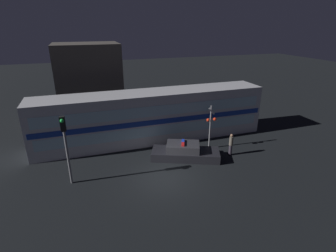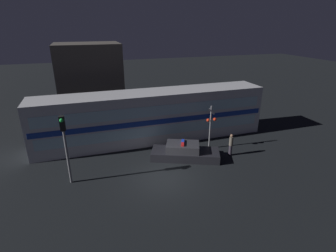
# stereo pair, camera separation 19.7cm
# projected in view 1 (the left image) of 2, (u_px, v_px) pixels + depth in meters

# --- Properties ---
(ground_plane) EXTENTS (120.00, 120.00, 0.00)m
(ground_plane) POSITION_uv_depth(u_px,v_px,m) (163.00, 178.00, 17.13)
(ground_plane) COLOR black
(train) EXTENTS (19.25, 2.97, 4.21)m
(train) POSITION_uv_depth(u_px,v_px,m) (153.00, 116.00, 22.10)
(train) COLOR silver
(train) RESTS_ON ground_plane
(police_car) EXTENTS (5.26, 3.56, 1.33)m
(police_car) POSITION_uv_depth(u_px,v_px,m) (185.00, 152.00, 19.43)
(police_car) COLOR black
(police_car) RESTS_ON ground_plane
(pedestrian) EXTENTS (0.29, 0.29, 1.74)m
(pedestrian) POSITION_uv_depth(u_px,v_px,m) (231.00, 144.00, 19.77)
(pedestrian) COLOR #2D2833
(pedestrian) RESTS_ON ground_plane
(crossing_signal_near) EXTENTS (0.83, 0.33, 3.58)m
(crossing_signal_near) POSITION_uv_depth(u_px,v_px,m) (211.00, 124.00, 20.37)
(crossing_signal_near) COLOR slate
(crossing_signal_near) RESTS_ON ground_plane
(traffic_light_corner) EXTENTS (0.30, 0.46, 4.46)m
(traffic_light_corner) POSITION_uv_depth(u_px,v_px,m) (65.00, 139.00, 15.46)
(traffic_light_corner) COLOR slate
(traffic_light_corner) RESTS_ON ground_plane
(building_left) EXTENTS (6.46, 4.75, 7.58)m
(building_left) POSITION_uv_depth(u_px,v_px,m) (89.00, 81.00, 27.50)
(building_left) COLOR #47423D
(building_left) RESTS_ON ground_plane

